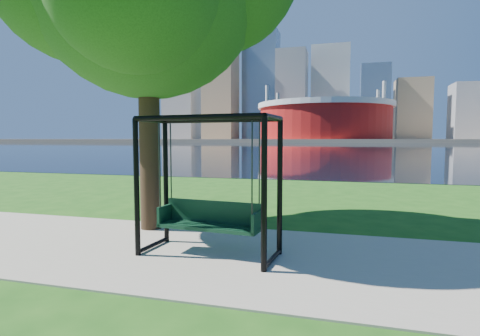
% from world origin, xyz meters
% --- Properties ---
extents(ground, '(900.00, 900.00, 0.00)m').
position_xyz_m(ground, '(0.00, 0.00, 0.00)').
color(ground, '#1E5114').
rests_on(ground, ground).
extents(path, '(120.00, 4.00, 0.03)m').
position_xyz_m(path, '(0.00, -0.50, 0.01)').
color(path, '#9E937F').
rests_on(path, ground).
extents(river, '(900.00, 180.00, 0.02)m').
position_xyz_m(river, '(0.00, 102.00, 0.01)').
color(river, black).
rests_on(river, ground).
extents(far_bank, '(900.00, 228.00, 2.00)m').
position_xyz_m(far_bank, '(0.00, 306.00, 1.00)').
color(far_bank, '#937F60').
rests_on(far_bank, ground).
extents(stadium, '(83.00, 83.00, 32.00)m').
position_xyz_m(stadium, '(-10.00, 235.00, 14.23)').
color(stadium, maroon).
rests_on(stadium, far_bank).
extents(skyline, '(392.00, 66.00, 96.50)m').
position_xyz_m(skyline, '(-4.27, 319.39, 35.89)').
color(skyline, gray).
rests_on(skyline, far_bank).
extents(swing, '(2.50, 1.26, 2.48)m').
position_xyz_m(swing, '(-0.57, -0.57, 1.20)').
color(swing, black).
rests_on(swing, ground).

